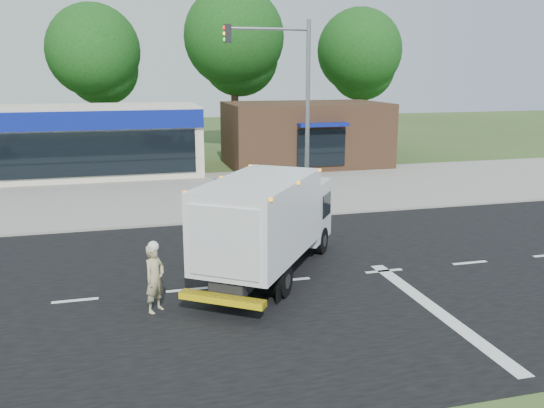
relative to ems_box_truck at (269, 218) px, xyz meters
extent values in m
plane|color=#385123|center=(0.50, -0.58, -1.78)|extent=(120.00, 120.00, 0.00)
cube|color=black|center=(0.50, -0.58, -1.77)|extent=(60.00, 14.00, 0.02)
cube|color=gray|center=(0.50, 7.62, -1.72)|extent=(60.00, 2.40, 0.12)
cube|color=gray|center=(0.50, 13.42, -1.77)|extent=(60.00, 9.00, 0.02)
cube|color=silver|center=(-5.50, -0.58, -1.76)|extent=(1.20, 0.15, 0.01)
cube|color=silver|center=(-2.50, -0.58, -1.76)|extent=(1.20, 0.15, 0.01)
cube|color=silver|center=(0.50, -0.58, -1.76)|extent=(1.20, 0.15, 0.01)
cube|color=silver|center=(3.50, -0.58, -1.76)|extent=(1.20, 0.15, 0.01)
cube|color=silver|center=(6.50, -0.58, -1.76)|extent=(1.20, 0.15, 0.01)
cube|color=silver|center=(3.50, -3.58, -1.76)|extent=(0.40, 7.00, 0.01)
cube|color=black|center=(-0.44, -0.62, -1.12)|extent=(3.46, 4.38, 0.33)
cube|color=silver|center=(1.47, 2.10, -0.33)|extent=(2.73, 2.69, 1.97)
cube|color=black|center=(1.98, 2.84, -0.14)|extent=(1.54, 1.14, 0.84)
cube|color=white|center=(-0.44, -0.62, 0.19)|extent=(4.53, 5.14, 2.21)
cube|color=silver|center=(-1.79, -2.56, 0.14)|extent=(1.57, 1.12, 1.78)
cube|color=yellow|center=(-1.89, -2.70, -1.26)|extent=(2.03, 1.56, 0.17)
cube|color=orange|center=(-0.44, -0.62, 1.27)|extent=(4.46, 5.00, 0.08)
cylinder|color=black|center=(0.77, 2.65, -1.33)|extent=(0.75, 0.90, 0.90)
cylinder|color=black|center=(2.23, 1.63, -1.33)|extent=(0.75, 0.90, 0.90)
cylinder|color=black|center=(-1.58, -0.62, -1.33)|extent=(0.75, 0.90, 0.90)
cylinder|color=black|center=(-0.04, -1.70, -1.33)|extent=(0.75, 0.90, 0.90)
imported|color=tan|center=(-3.45, -1.81, -0.90)|extent=(0.75, 0.76, 1.76)
sphere|color=white|center=(-3.45, -1.81, -0.05)|extent=(0.28, 0.28, 0.28)
cube|color=beige|center=(-8.50, 19.42, 0.22)|extent=(18.00, 6.00, 4.00)
cube|color=navy|center=(-8.50, 16.37, 1.62)|extent=(18.00, 0.30, 1.00)
cube|color=black|center=(-8.50, 16.37, -0.18)|extent=(17.00, 0.12, 2.40)
cube|color=#382316|center=(7.50, 19.42, 0.22)|extent=(10.00, 6.00, 4.00)
cube|color=navy|center=(7.50, 16.32, 1.12)|extent=(3.00, 1.20, 0.20)
cube|color=black|center=(7.50, 16.37, -0.28)|extent=(3.00, 0.12, 2.20)
cylinder|color=gray|center=(3.50, 7.02, 2.22)|extent=(0.18, 0.18, 8.00)
cylinder|color=gray|center=(1.80, 7.02, 5.82)|extent=(3.40, 0.12, 0.12)
cube|color=black|center=(0.20, 7.02, 5.62)|extent=(0.25, 0.25, 0.70)
cylinder|color=#332114|center=(-5.50, 27.42, 1.65)|extent=(0.56, 0.56, 6.86)
sphere|color=#134414|center=(-5.50, 27.42, 5.57)|extent=(6.47, 6.47, 6.47)
sphere|color=#134414|center=(-5.00, 27.92, 4.30)|extent=(5.10, 5.10, 5.10)
cylinder|color=#332114|center=(4.50, 27.42, 2.14)|extent=(0.56, 0.56, 7.84)
sphere|color=#134414|center=(4.50, 27.42, 6.62)|extent=(7.39, 7.39, 7.39)
sphere|color=#134414|center=(5.00, 27.92, 5.16)|extent=(5.82, 5.82, 5.82)
cylinder|color=#332114|center=(14.50, 27.42, 1.72)|extent=(0.56, 0.56, 7.00)
sphere|color=#134414|center=(14.50, 27.42, 5.72)|extent=(6.60, 6.60, 6.60)
sphere|color=#134414|center=(15.00, 27.92, 4.42)|extent=(5.20, 5.20, 5.20)
camera|label=1|loc=(-4.11, -15.82, 4.24)|focal=38.00mm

